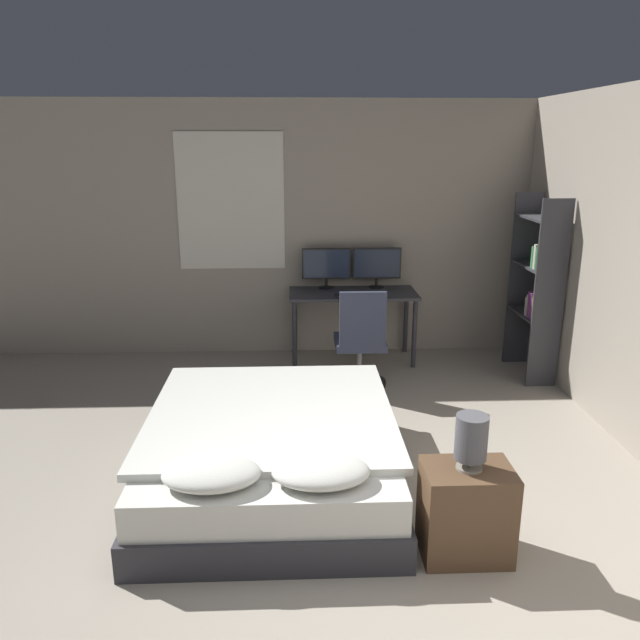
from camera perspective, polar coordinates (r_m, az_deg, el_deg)
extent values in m
plane|color=#9E9384|center=(3.33, 6.56, -27.06)|extent=(20.00, 20.00, 0.00)
cube|color=#9E9384|center=(6.79, 1.36, 8.21)|extent=(12.00, 0.06, 2.70)
cube|color=silver|center=(6.73, -8.16, 10.65)|extent=(1.12, 0.01, 1.42)
cube|color=black|center=(6.73, -8.16, 10.65)|extent=(1.04, 0.01, 1.34)
cube|color=#2D2D33|center=(4.42, -4.39, -13.30)|extent=(1.62, 2.02, 0.22)
cube|color=silver|center=(4.32, -4.46, -10.74)|extent=(1.56, 1.96, 0.22)
cube|color=silver|center=(4.37, -4.44, -8.43)|extent=(1.66, 1.70, 0.05)
ellipsoid|color=silver|center=(3.59, -9.90, -13.67)|extent=(0.55, 0.38, 0.13)
ellipsoid|color=silver|center=(3.56, 0.07, -13.66)|extent=(0.55, 0.38, 0.13)
cube|color=brown|center=(3.75, 13.19, -16.68)|extent=(0.49, 0.35, 0.54)
cylinder|color=gray|center=(3.61, 13.48, -12.96)|extent=(0.15, 0.15, 0.01)
cylinder|color=gray|center=(3.60, 13.51, -12.51)|extent=(0.02, 0.02, 0.05)
cylinder|color=#4C4C51|center=(3.53, 13.67, -10.37)|extent=(0.18, 0.18, 0.25)
cube|color=#38383D|center=(6.55, 3.03, 2.43)|extent=(1.33, 0.60, 0.03)
cylinder|color=#2D2D33|center=(6.38, -2.33, -1.43)|extent=(0.05, 0.05, 0.72)
cylinder|color=#2D2D33|center=(6.50, 8.62, -1.28)|extent=(0.05, 0.05, 0.72)
cylinder|color=#2D2D33|center=(6.86, -2.34, -0.17)|extent=(0.05, 0.05, 0.72)
cylinder|color=#2D2D33|center=(6.97, 7.85, -0.05)|extent=(0.05, 0.05, 0.72)
cylinder|color=black|center=(6.72, 0.57, 2.99)|extent=(0.16, 0.16, 0.01)
cylinder|color=black|center=(6.71, 0.57, 3.41)|extent=(0.03, 0.03, 0.09)
cube|color=black|center=(6.67, 0.58, 5.18)|extent=(0.52, 0.03, 0.33)
cube|color=#232D42|center=(6.65, 0.58, 5.15)|extent=(0.49, 0.00, 0.30)
cylinder|color=black|center=(6.77, 5.17, 3.02)|extent=(0.16, 0.16, 0.01)
cylinder|color=black|center=(6.76, 5.18, 3.44)|extent=(0.03, 0.03, 0.09)
cube|color=black|center=(6.72, 5.22, 5.19)|extent=(0.52, 0.03, 0.33)
cube|color=#232D42|center=(6.70, 5.24, 5.17)|extent=(0.49, 0.00, 0.30)
cube|color=black|center=(6.35, 3.20, 2.23)|extent=(0.41, 0.13, 0.02)
ellipsoid|color=black|center=(6.39, 5.85, 2.32)|extent=(0.07, 0.05, 0.04)
cylinder|color=black|center=(6.09, 3.59, -5.71)|extent=(0.52, 0.52, 0.04)
cylinder|color=gray|center=(6.02, 3.63, -3.96)|extent=(0.05, 0.05, 0.36)
cube|color=#33384C|center=(5.95, 3.66, -2.03)|extent=(0.47, 0.47, 0.07)
cube|color=#33384C|center=(5.66, 3.93, 0.08)|extent=(0.42, 0.05, 0.51)
cube|color=#333338|center=(6.16, 20.21, 2.08)|extent=(0.29, 0.02, 1.79)
cube|color=#333338|center=(6.78, 18.04, 3.50)|extent=(0.29, 0.02, 1.79)
cube|color=#333338|center=(6.53, 18.86, 0.54)|extent=(0.29, 0.67, 0.02)
cube|color=#333338|center=(6.43, 19.24, 4.68)|extent=(0.29, 0.67, 0.02)
cube|color=#333338|center=(6.36, 19.63, 8.78)|extent=(0.29, 0.67, 0.02)
cube|color=teal|center=(6.22, 19.97, 0.82)|extent=(0.24, 0.02, 0.22)
cube|color=gold|center=(6.25, 19.85, 1.00)|extent=(0.24, 0.03, 0.24)
cube|color=#7A387F|center=(6.28, 19.73, 0.95)|extent=(0.24, 0.02, 0.21)
cube|color=#7A387F|center=(6.32, 19.61, 1.22)|extent=(0.24, 0.04, 0.25)
cube|color=#7A387F|center=(6.35, 19.47, 1.35)|extent=(0.24, 0.02, 0.25)
cube|color=#BCB29E|center=(6.39, 19.35, 1.26)|extent=(0.24, 0.03, 0.21)
cube|color=#BCB29E|center=(6.42, 19.22, 1.20)|extent=(0.24, 0.02, 0.18)
cube|color=#28282D|center=(6.12, 20.40, 5.28)|extent=(0.24, 0.03, 0.24)
cube|color=teal|center=(6.15, 20.27, 5.16)|extent=(0.24, 0.02, 0.20)
cube|color=#337042|center=(6.18, 20.16, 5.28)|extent=(0.24, 0.03, 0.21)
cube|color=#BCB29E|center=(6.22, 20.01, 5.45)|extent=(0.24, 0.04, 0.23)
cube|color=#337042|center=(6.28, 19.81, 5.43)|extent=(0.24, 0.04, 0.20)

